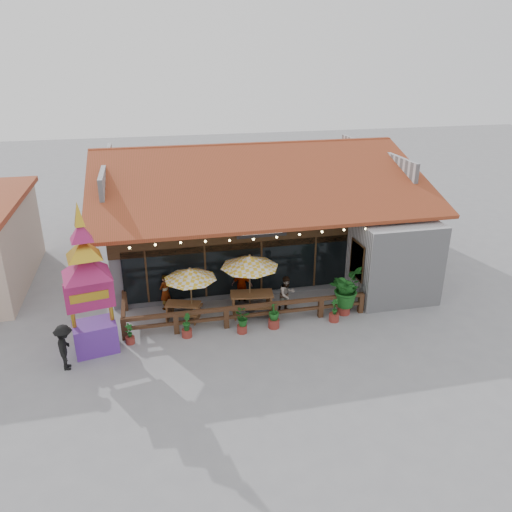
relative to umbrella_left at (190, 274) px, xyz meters
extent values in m
plane|color=gray|center=(3.77, -0.57, -2.02)|extent=(100.00, 100.00, 0.00)
cube|color=#AFAFB4|center=(3.77, 6.43, -0.02)|extent=(14.00, 10.00, 4.00)
cube|color=#3A2612|center=(2.27, 1.35, 1.18)|extent=(11.00, 0.16, 1.60)
cube|color=black|center=(2.27, 1.33, -0.52)|extent=(10.00, 0.12, 2.40)
cube|color=#FFA972|center=(2.27, 1.53, -0.52)|extent=(9.80, 0.05, 2.20)
cube|color=#AFAFB4|center=(9.02, 0.08, -0.22)|extent=(3.50, 2.70, 3.60)
cube|color=red|center=(7.21, -0.07, -0.02)|extent=(0.06, 1.20, 1.50)
cube|color=#3A2612|center=(7.20, -0.07, -0.02)|extent=(0.04, 1.34, 1.64)
cube|color=#983822|center=(3.77, 2.93, 2.88)|extent=(15.50, 7.05, 2.37)
cube|color=#983822|center=(3.77, 9.93, 2.88)|extent=(15.50, 7.05, 2.37)
cube|color=#983822|center=(3.77, 6.43, 4.00)|extent=(15.50, 0.30, 0.12)
cube|color=#AFAFB4|center=(-3.23, 6.43, 2.68)|extent=(0.20, 9.00, 1.80)
cube|color=#AFAFB4|center=(10.77, 6.43, 2.68)|extent=(0.20, 9.00, 1.80)
cube|color=black|center=(3.27, 1.23, 1.18)|extent=(2.20, 0.10, 0.55)
cube|color=silver|center=(3.27, 1.17, 1.18)|extent=(1.80, 0.02, 0.25)
cube|color=#3A2612|center=(-1.73, 1.29, -0.52)|extent=(0.08, 0.08, 2.40)
cube|color=#3A2612|center=(0.77, 1.29, -0.52)|extent=(0.08, 0.08, 2.40)
cube|color=#3A2612|center=(3.27, 1.29, -0.52)|extent=(0.08, 0.08, 2.40)
cube|color=#3A2612|center=(5.77, 1.29, -0.52)|extent=(0.08, 0.08, 2.40)
sphere|color=#FEEA8B|center=(-2.23, -0.49, 1.53)|extent=(0.09, 0.09, 0.09)
sphere|color=#FEEA8B|center=(-1.28, -0.49, 1.57)|extent=(0.09, 0.09, 0.09)
sphere|color=#FEEA8B|center=(-0.33, -0.49, 1.58)|extent=(0.09, 0.09, 0.09)
sphere|color=#FEEA8B|center=(0.62, -0.49, 1.55)|extent=(0.09, 0.09, 0.09)
sphere|color=#FEEA8B|center=(1.57, -0.49, 1.51)|extent=(0.09, 0.09, 0.09)
sphere|color=#FEEA8B|center=(2.52, -0.49, 1.48)|extent=(0.09, 0.09, 0.09)
sphere|color=#FEEA8B|center=(3.47, -0.49, 1.49)|extent=(0.09, 0.09, 0.09)
sphere|color=#FEEA8B|center=(4.42, -0.49, 1.53)|extent=(0.09, 0.09, 0.09)
sphere|color=#FEEA8B|center=(5.37, -0.49, 1.57)|extent=(0.09, 0.09, 0.09)
sphere|color=#FEEA8B|center=(6.32, -0.49, 1.58)|extent=(0.09, 0.09, 0.09)
sphere|color=#FEEA8B|center=(7.27, -0.49, 1.55)|extent=(0.09, 0.09, 0.09)
cube|color=#482A19|center=(-2.73, -1.07, -1.57)|extent=(0.20, 0.20, 0.90)
cube|color=#482A19|center=(-0.73, -1.07, -1.57)|extent=(0.20, 0.20, 0.90)
cube|color=#482A19|center=(1.27, -1.07, -1.57)|extent=(0.20, 0.20, 0.90)
cube|color=#482A19|center=(3.27, -1.07, -1.57)|extent=(0.20, 0.20, 0.90)
cube|color=#482A19|center=(5.27, -1.07, -1.57)|extent=(0.20, 0.20, 0.90)
cube|color=#482A19|center=(7.07, -1.07, -1.57)|extent=(0.20, 0.20, 0.90)
cube|color=#482A19|center=(2.17, -1.07, -1.17)|extent=(9.80, 0.16, 0.14)
cube|color=#482A19|center=(2.17, -1.07, -1.57)|extent=(9.80, 0.12, 0.12)
cube|color=#482A19|center=(-2.73, 0.18, -1.17)|extent=(0.16, 2.50, 0.14)
cube|color=#482A19|center=(-2.73, 1.33, -1.57)|extent=(0.20, 0.20, 0.90)
cylinder|color=brown|center=(0.00, 0.00, -0.93)|extent=(0.06, 0.06, 2.18)
cone|color=yellow|center=(0.00, 0.00, 0.01)|extent=(2.79, 2.79, 0.43)
sphere|color=brown|center=(0.00, 0.00, 0.25)|extent=(0.09, 0.09, 0.09)
cylinder|color=black|center=(0.00, 0.00, -1.99)|extent=(0.42, 0.42, 0.06)
cylinder|color=brown|center=(2.49, 0.14, -0.79)|extent=(0.06, 0.06, 2.46)
cone|color=yellow|center=(2.49, 0.14, 0.27)|extent=(2.47, 2.47, 0.48)
sphere|color=brown|center=(2.49, 0.14, 0.54)|extent=(0.11, 0.11, 0.11)
cylinder|color=black|center=(2.49, 0.14, -1.99)|extent=(0.47, 0.47, 0.06)
cube|color=brown|center=(-0.35, 0.09, -1.36)|extent=(1.56, 1.08, 0.05)
cube|color=brown|center=(-0.95, 0.28, -1.69)|extent=(0.26, 0.62, 0.66)
cube|color=brown|center=(0.24, -0.10, -1.69)|extent=(0.26, 0.62, 0.66)
cube|color=brown|center=(-0.51, -0.38, -1.63)|extent=(1.44, 0.68, 0.04)
cube|color=brown|center=(-0.20, 0.56, -1.63)|extent=(1.44, 0.68, 0.04)
cube|color=brown|center=(2.55, 0.02, -1.19)|extent=(1.90, 1.08, 0.07)
cube|color=brown|center=(1.77, 0.13, -1.61)|extent=(0.20, 0.79, 0.83)
cube|color=brown|center=(3.33, -0.09, -1.61)|extent=(0.20, 0.79, 0.83)
cube|color=brown|center=(2.47, -0.59, -1.53)|extent=(1.83, 0.56, 0.06)
cube|color=brown|center=(2.64, 0.63, -1.53)|extent=(1.83, 0.56, 0.06)
cube|color=#572791|center=(-3.73, -1.61, -1.45)|extent=(1.71, 1.41, 1.14)
cube|color=#981C53|center=(-3.73, -1.61, 0.26)|extent=(1.73, 0.56, 1.14)
cube|color=gold|center=(-3.73, -1.75, 0.26)|extent=(1.31, 0.28, 0.33)
cylinder|color=gold|center=(-4.40, -1.61, 0.07)|extent=(0.15, 0.15, 1.90)
cylinder|color=gold|center=(-3.07, -1.61, 0.07)|extent=(0.15, 0.15, 1.90)
pyramid|color=#981C53|center=(-3.73, -1.61, 1.79)|extent=(2.67, 2.67, 0.76)
pyramid|color=gold|center=(-3.73, -1.61, 2.40)|extent=(1.89, 1.89, 0.67)
pyramid|color=#981C53|center=(-3.73, -1.61, 3.02)|extent=(1.23, 1.23, 0.67)
pyramid|color=gold|center=(-3.73, -1.61, 3.74)|extent=(0.56, 0.56, 0.86)
cylinder|color=maroon|center=(6.34, -1.01, -1.82)|extent=(0.54, 0.54, 0.39)
imported|color=#19591B|center=(6.34, -1.01, -0.82)|extent=(1.81, 1.88, 1.61)
sphere|color=#19591B|center=(6.47, -1.10, -1.13)|extent=(0.54, 0.54, 0.54)
sphere|color=#19591B|center=(6.23, -0.89, -0.95)|extent=(0.47, 0.47, 0.47)
imported|color=#3A2612|center=(-1.02, 1.11, -1.22)|extent=(0.69, 0.68, 1.60)
imported|color=#3A2612|center=(4.00, -0.30, -1.21)|extent=(0.96, 0.85, 1.63)
imported|color=#3A2612|center=(2.35, 1.08, -1.24)|extent=(1.00, 0.68, 1.57)
imported|color=black|center=(-4.65, -2.60, -1.17)|extent=(0.69, 1.14, 1.71)
cylinder|color=maroon|center=(-2.52, -1.42, -1.88)|extent=(0.35, 0.35, 0.28)
imported|color=#19591B|center=(-2.52, -1.42, -1.46)|extent=(0.36, 0.33, 0.57)
cylinder|color=maroon|center=(-0.36, -1.42, -1.86)|extent=(0.40, 0.40, 0.32)
imported|color=#19591B|center=(-0.36, -1.42, -1.37)|extent=(0.30, 0.37, 0.67)
cylinder|color=maroon|center=(1.80, -1.59, -1.86)|extent=(0.40, 0.40, 0.32)
imported|color=#19591B|center=(1.80, -1.59, -1.37)|extent=(0.78, 0.75, 0.66)
cylinder|color=maroon|center=(3.14, -1.48, -1.84)|extent=(0.46, 0.46, 0.37)
imported|color=#19591B|center=(3.14, -1.48, -1.28)|extent=(0.59, 0.59, 0.75)
cylinder|color=maroon|center=(5.70, -1.53, -1.85)|extent=(0.42, 0.42, 0.34)
imported|color=#19591B|center=(5.70, -1.53, -1.34)|extent=(0.29, 0.39, 0.69)
camera|label=1|loc=(-1.44, -18.48, 8.34)|focal=35.00mm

